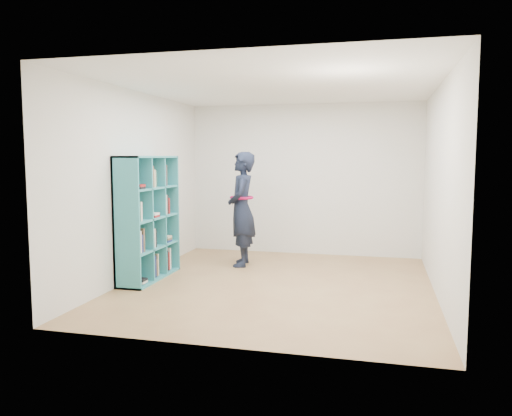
# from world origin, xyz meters

# --- Properties ---
(floor) EXTENTS (4.50, 4.50, 0.00)m
(floor) POSITION_xyz_m (0.00, 0.00, 0.00)
(floor) COLOR #946A43
(floor) RESTS_ON ground
(ceiling) EXTENTS (4.50, 4.50, 0.00)m
(ceiling) POSITION_xyz_m (0.00, 0.00, 2.60)
(ceiling) COLOR white
(ceiling) RESTS_ON wall_back
(wall_left) EXTENTS (0.02, 4.50, 2.60)m
(wall_left) POSITION_xyz_m (-2.00, 0.00, 1.30)
(wall_left) COLOR silver
(wall_left) RESTS_ON floor
(wall_right) EXTENTS (0.02, 4.50, 2.60)m
(wall_right) POSITION_xyz_m (2.00, 0.00, 1.30)
(wall_right) COLOR silver
(wall_right) RESTS_ON floor
(wall_back) EXTENTS (4.00, 0.02, 2.60)m
(wall_back) POSITION_xyz_m (0.00, 2.25, 1.30)
(wall_back) COLOR silver
(wall_back) RESTS_ON floor
(wall_front) EXTENTS (4.00, 0.02, 2.60)m
(wall_front) POSITION_xyz_m (0.00, -2.25, 1.30)
(wall_front) COLOR silver
(wall_front) RESTS_ON floor
(bookshelf) EXTENTS (0.37, 1.28, 1.71)m
(bookshelf) POSITION_xyz_m (-1.83, -0.08, 0.84)
(bookshelf) COLOR teal
(bookshelf) RESTS_ON floor
(person) EXTENTS (0.54, 0.72, 1.77)m
(person) POSITION_xyz_m (-0.78, 1.06, 0.89)
(person) COLOR black
(person) RESTS_ON floor
(smartphone) EXTENTS (0.05, 0.09, 0.13)m
(smartphone) POSITION_xyz_m (-0.95, 1.12, 1.00)
(smartphone) COLOR silver
(smartphone) RESTS_ON person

